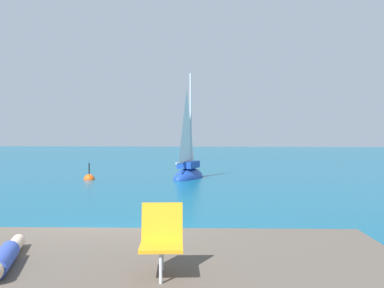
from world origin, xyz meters
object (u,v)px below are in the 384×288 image
at_px(sailboat_near, 188,172).
at_px(beach_chair, 162,236).
at_px(marker_buoy, 89,180).
at_px(person_sunbather, 5,257).

bearing_deg(sailboat_near, beach_chair, -160.15).
height_order(beach_chair, marker_buoy, beach_chair).
bearing_deg(marker_buoy, beach_chair, -68.64).
height_order(person_sunbather, beach_chair, beach_chair).
bearing_deg(beach_chair, marker_buoy, -166.27).
xyz_separation_m(beach_chair, marker_buoy, (-6.61, 16.91, -1.09)).
distance_m(person_sunbather, marker_buoy, 17.44).
bearing_deg(sailboat_near, person_sunbather, -166.34).
distance_m(sailboat_near, beach_chair, 18.10).
bearing_deg(person_sunbather, marker_buoy, -2.68).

